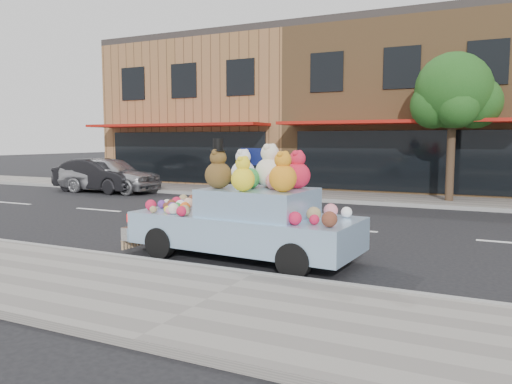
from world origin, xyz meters
The scene contains 11 objects.
ground centered at (0.00, 0.00, 0.00)m, with size 120.00×120.00×0.00m, color black.
near_sidewalk centered at (0.00, -6.50, 0.06)m, with size 60.00×3.00×0.12m, color gray.
far_sidewalk centered at (0.00, 6.50, 0.06)m, with size 60.00×3.00×0.12m, color gray.
near_kerb centered at (0.00, -5.00, 0.07)m, with size 60.00×0.12×0.13m, color gray.
far_kerb centered at (0.00, 5.00, 0.07)m, with size 60.00×0.12×0.13m, color gray.
storefront_left centered at (-10.00, 11.97, 3.64)m, with size 10.00×9.80×7.30m.
storefront_mid centered at (0.00, 11.97, 3.64)m, with size 10.00×9.80×7.30m.
street_tree centered at (2.03, 6.55, 3.69)m, with size 3.00×2.70×5.22m.
car_silver centered at (-11.42, 4.36, 0.77)m, with size 1.82×4.51×1.54m, color #ACACB1.
car_dark centered at (-11.92, 4.27, 0.71)m, with size 1.50×4.31×1.42m, color black.
art_car centered at (-0.76, -3.81, 0.81)m, with size 4.59×2.05×2.27m.
Camera 1 is at (3.41, -12.07, 2.25)m, focal length 35.00 mm.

